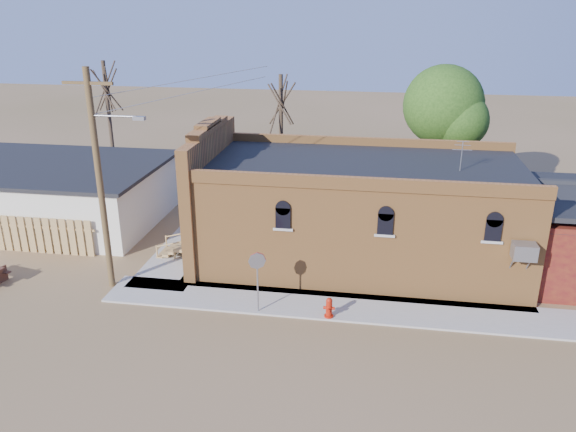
# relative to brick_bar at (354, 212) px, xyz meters

# --- Properties ---
(ground) EXTENTS (120.00, 120.00, 0.00)m
(ground) POSITION_rel_brick_bar_xyz_m (-1.64, -5.49, -2.34)
(ground) COLOR brown
(ground) RESTS_ON ground
(sidewalk_south) EXTENTS (19.00, 2.20, 0.08)m
(sidewalk_south) POSITION_rel_brick_bar_xyz_m (-0.14, -4.59, -2.30)
(sidewalk_south) COLOR #9E9991
(sidewalk_south) RESTS_ON ground
(sidewalk_west) EXTENTS (2.60, 10.00, 0.08)m
(sidewalk_west) POSITION_rel_brick_bar_xyz_m (-7.94, 0.51, -2.30)
(sidewalk_west) COLOR #9E9991
(sidewalk_west) RESTS_ON ground
(brick_bar) EXTENTS (16.40, 7.97, 6.30)m
(brick_bar) POSITION_rel_brick_bar_xyz_m (0.00, 0.00, 0.00)
(brick_bar) COLOR #B27136
(brick_bar) RESTS_ON ground
(wood_fence) EXTENTS (5.20, 0.10, 1.80)m
(wood_fence) POSITION_rel_brick_bar_xyz_m (-14.44, -1.69, -1.44)
(wood_fence) COLOR #9D7B47
(wood_fence) RESTS_ON ground
(utility_pole) EXTENTS (3.12, 0.26, 9.00)m
(utility_pole) POSITION_rel_brick_bar_xyz_m (-9.79, -4.29, 2.43)
(utility_pole) COLOR brown
(utility_pole) RESTS_ON ground
(tree_bare_near) EXTENTS (2.80, 2.80, 7.65)m
(tree_bare_near) POSITION_rel_brick_bar_xyz_m (-4.64, 7.51, 3.62)
(tree_bare_near) COLOR #423225
(tree_bare_near) RESTS_ON ground
(tree_bare_far) EXTENTS (2.80, 2.80, 8.16)m
(tree_bare_far) POSITION_rel_brick_bar_xyz_m (-15.64, 8.51, 4.02)
(tree_bare_far) COLOR #423225
(tree_bare_far) RESTS_ON ground
(tree_leafy) EXTENTS (4.40, 4.40, 8.15)m
(tree_leafy) POSITION_rel_brick_bar_xyz_m (4.36, 8.01, 3.59)
(tree_leafy) COLOR #423225
(tree_leafy) RESTS_ON ground
(fire_hydrant) EXTENTS (0.44, 0.40, 0.80)m
(fire_hydrant) POSITION_rel_brick_bar_xyz_m (-0.56, -5.50, -1.87)
(fire_hydrant) COLOR #A51909
(fire_hydrant) RESTS_ON sidewalk_south
(stop_sign) EXTENTS (0.64, 0.29, 2.45)m
(stop_sign) POSITION_rel_brick_bar_xyz_m (-3.29, -5.49, -0.37)
(stop_sign) COLOR gray
(stop_sign) RESTS_ON sidewalk_south
(trash_barrel) EXTENTS (0.74, 0.74, 0.90)m
(trash_barrel) POSITION_rel_brick_bar_xyz_m (-6.94, -0.82, -1.81)
(trash_barrel) COLOR navy
(trash_barrel) RESTS_ON sidewalk_west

